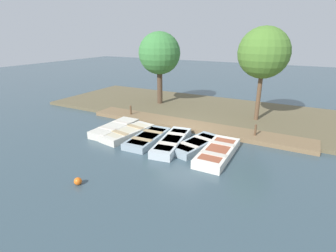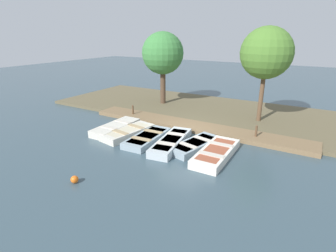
{
  "view_description": "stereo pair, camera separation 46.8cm",
  "coord_description": "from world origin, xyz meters",
  "px_view_note": "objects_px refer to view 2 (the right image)",
  "views": [
    {
      "loc": [
        12.22,
        5.74,
        5.26
      ],
      "look_at": [
        0.71,
        -0.48,
        0.65
      ],
      "focal_mm": 28.0,
      "sensor_mm": 36.0,
      "label": 1
    },
    {
      "loc": [
        12.0,
        6.15,
        5.26
      ],
      "look_at": [
        0.71,
        -0.48,
        0.65
      ],
      "focal_mm": 28.0,
      "sensor_mm": 36.0,
      "label": 2
    }
  ],
  "objects_px": {
    "rowboat_1": "(128,132)",
    "rowboat_2": "(147,138)",
    "mooring_post_near": "(133,111)",
    "park_tree_left": "(266,53)",
    "rowboat_0": "(116,127)",
    "rowboat_5": "(216,153)",
    "buoy": "(75,179)",
    "rowboat_4": "(195,145)",
    "mooring_post_far": "(256,133)",
    "rowboat_3": "(171,142)",
    "park_tree_far_left": "(163,54)"
  },
  "relations": [
    {
      "from": "rowboat_1",
      "to": "rowboat_2",
      "type": "bearing_deg",
      "value": 95.93
    },
    {
      "from": "mooring_post_near",
      "to": "park_tree_left",
      "type": "distance_m",
      "value": 8.89
    },
    {
      "from": "rowboat_0",
      "to": "rowboat_5",
      "type": "relative_size",
      "value": 0.94
    },
    {
      "from": "mooring_post_near",
      "to": "buoy",
      "type": "bearing_deg",
      "value": 22.35
    },
    {
      "from": "buoy",
      "to": "rowboat_4",
      "type": "bearing_deg",
      "value": 153.72
    },
    {
      "from": "rowboat_4",
      "to": "mooring_post_near",
      "type": "height_order",
      "value": "mooring_post_near"
    },
    {
      "from": "rowboat_4",
      "to": "mooring_post_far",
      "type": "xyz_separation_m",
      "value": [
        -2.46,
        2.31,
        0.26
      ]
    },
    {
      "from": "rowboat_0",
      "to": "buoy",
      "type": "distance_m",
      "value": 5.58
    },
    {
      "from": "rowboat_0",
      "to": "rowboat_2",
      "type": "height_order",
      "value": "rowboat_0"
    },
    {
      "from": "rowboat_0",
      "to": "park_tree_left",
      "type": "bearing_deg",
      "value": 129.47
    },
    {
      "from": "park_tree_left",
      "to": "rowboat_4",
      "type": "bearing_deg",
      "value": -18.39
    },
    {
      "from": "rowboat_3",
      "to": "park_tree_left",
      "type": "height_order",
      "value": "park_tree_left"
    },
    {
      "from": "rowboat_2",
      "to": "park_tree_far_left",
      "type": "relative_size",
      "value": 0.58
    },
    {
      "from": "rowboat_2",
      "to": "park_tree_far_left",
      "type": "xyz_separation_m",
      "value": [
        -6.53,
        -3.04,
        3.73
      ]
    },
    {
      "from": "mooring_post_near",
      "to": "park_tree_left",
      "type": "bearing_deg",
      "value": 111.55
    },
    {
      "from": "rowboat_2",
      "to": "mooring_post_far",
      "type": "xyz_separation_m",
      "value": [
        -2.87,
        4.84,
        0.26
      ]
    },
    {
      "from": "buoy",
      "to": "rowboat_1",
      "type": "bearing_deg",
      "value": -164.96
    },
    {
      "from": "mooring_post_far",
      "to": "mooring_post_near",
      "type": "bearing_deg",
      "value": -90.0
    },
    {
      "from": "mooring_post_near",
      "to": "buoy",
      "type": "height_order",
      "value": "mooring_post_near"
    },
    {
      "from": "mooring_post_near",
      "to": "buoy",
      "type": "distance_m",
      "value": 8.24
    },
    {
      "from": "rowboat_2",
      "to": "mooring_post_far",
      "type": "height_order",
      "value": "mooring_post_far"
    },
    {
      "from": "rowboat_0",
      "to": "rowboat_5",
      "type": "bearing_deg",
      "value": 87.23
    },
    {
      "from": "rowboat_5",
      "to": "park_tree_left",
      "type": "bearing_deg",
      "value": 173.88
    },
    {
      "from": "rowboat_1",
      "to": "mooring_post_far",
      "type": "xyz_separation_m",
      "value": [
        -2.8,
        6.15,
        0.23
      ]
    },
    {
      "from": "rowboat_4",
      "to": "park_tree_left",
      "type": "distance_m",
      "value": 7.0
    },
    {
      "from": "rowboat_1",
      "to": "park_tree_far_left",
      "type": "height_order",
      "value": "park_tree_far_left"
    },
    {
      "from": "rowboat_0",
      "to": "mooring_post_far",
      "type": "height_order",
      "value": "mooring_post_far"
    },
    {
      "from": "rowboat_2",
      "to": "rowboat_3",
      "type": "distance_m",
      "value": 1.38
    },
    {
      "from": "rowboat_0",
      "to": "rowboat_3",
      "type": "relative_size",
      "value": 0.86
    },
    {
      "from": "rowboat_5",
      "to": "rowboat_2",
      "type": "bearing_deg",
      "value": -90.6
    },
    {
      "from": "rowboat_1",
      "to": "buoy",
      "type": "height_order",
      "value": "rowboat_1"
    },
    {
      "from": "rowboat_5",
      "to": "buoy",
      "type": "xyz_separation_m",
      "value": [
        4.74,
        -3.77,
        -0.05
      ]
    },
    {
      "from": "rowboat_1",
      "to": "rowboat_2",
      "type": "xyz_separation_m",
      "value": [
        0.07,
        1.31,
        -0.03
      ]
    },
    {
      "from": "rowboat_1",
      "to": "park_tree_far_left",
      "type": "xyz_separation_m",
      "value": [
        -6.46,
        -1.73,
        3.7
      ]
    },
    {
      "from": "park_tree_left",
      "to": "buoy",
      "type": "bearing_deg",
      "value": -22.35
    },
    {
      "from": "rowboat_2",
      "to": "mooring_post_far",
      "type": "relative_size",
      "value": 3.74
    },
    {
      "from": "rowboat_1",
      "to": "rowboat_4",
      "type": "distance_m",
      "value": 3.86
    },
    {
      "from": "rowboat_5",
      "to": "mooring_post_near",
      "type": "relative_size",
      "value": 3.94
    },
    {
      "from": "rowboat_4",
      "to": "mooring_post_far",
      "type": "bearing_deg",
      "value": 149.87
    },
    {
      "from": "rowboat_4",
      "to": "rowboat_5",
      "type": "distance_m",
      "value": 1.29
    },
    {
      "from": "buoy",
      "to": "park_tree_left",
      "type": "xyz_separation_m",
      "value": [
        -10.57,
        4.35,
        4.08
      ]
    },
    {
      "from": "rowboat_4",
      "to": "mooring_post_far",
      "type": "distance_m",
      "value": 3.39
    },
    {
      "from": "buoy",
      "to": "park_tree_far_left",
      "type": "relative_size",
      "value": 0.05
    },
    {
      "from": "mooring_post_far",
      "to": "park_tree_far_left",
      "type": "distance_m",
      "value": 9.36
    },
    {
      "from": "rowboat_0",
      "to": "mooring_post_near",
      "type": "distance_m",
      "value": 2.69
    },
    {
      "from": "mooring_post_far",
      "to": "buoy",
      "type": "xyz_separation_m",
      "value": [
        7.62,
        -4.85,
        -0.28
      ]
    },
    {
      "from": "rowboat_1",
      "to": "rowboat_4",
      "type": "height_order",
      "value": "rowboat_1"
    },
    {
      "from": "rowboat_0",
      "to": "park_tree_left",
      "type": "distance_m",
      "value": 9.59
    },
    {
      "from": "mooring_post_near",
      "to": "rowboat_1",
      "type": "bearing_deg",
      "value": 33.3
    },
    {
      "from": "park_tree_left",
      "to": "park_tree_far_left",
      "type": "bearing_deg",
      "value": -95.48
    }
  ]
}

